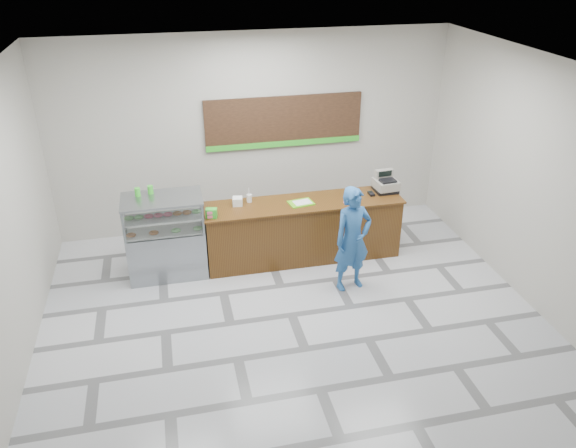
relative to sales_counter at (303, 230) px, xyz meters
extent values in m
plane|color=silver|center=(-0.55, -1.55, -0.52)|extent=(7.00, 7.00, 0.00)
plane|color=#B8B4A9|center=(-0.55, 1.45, 1.23)|extent=(7.00, 0.00, 7.00)
plane|color=silver|center=(-0.55, -1.55, 2.98)|extent=(7.00, 7.00, 0.00)
cube|color=#573311|center=(0.00, 0.00, -0.02)|extent=(3.20, 0.70, 1.00)
cube|color=#573311|center=(0.00, 0.00, 0.50)|extent=(3.26, 0.76, 0.03)
cube|color=gray|center=(-2.22, 0.00, -0.12)|extent=(1.20, 0.70, 0.80)
cube|color=white|center=(-2.22, 0.00, 0.53)|extent=(1.20, 0.70, 0.50)
cube|color=gray|center=(-2.22, 0.00, 0.80)|extent=(1.22, 0.72, 0.03)
cube|color=silver|center=(-2.22, 0.00, 0.30)|extent=(1.14, 0.64, 0.02)
cube|color=silver|center=(-2.22, 0.00, 0.54)|extent=(1.14, 0.64, 0.02)
torus|color=#B26835|center=(-2.72, -0.10, 0.34)|extent=(0.15, 0.15, 0.05)
torus|color=#B26835|center=(-2.39, -0.10, 0.34)|extent=(0.15, 0.15, 0.05)
torus|color=#92E986|center=(-2.05, -0.10, 0.34)|extent=(0.15, 0.15, 0.05)
torus|color=#92E986|center=(-1.72, -0.10, 0.34)|extent=(0.15, 0.15, 0.05)
torus|color=#92E986|center=(-2.72, 0.05, 0.58)|extent=(0.15, 0.15, 0.05)
torus|color=#92E986|center=(-2.58, 0.05, 0.58)|extent=(0.15, 0.15, 0.05)
torus|color=#FA6385|center=(-2.43, 0.05, 0.58)|extent=(0.15, 0.15, 0.05)
torus|color=#FA6385|center=(-2.29, 0.05, 0.58)|extent=(0.15, 0.15, 0.05)
torus|color=#FA6385|center=(-2.15, 0.05, 0.58)|extent=(0.15, 0.15, 0.05)
torus|color=#B26835|center=(-2.01, 0.05, 0.58)|extent=(0.15, 0.15, 0.05)
torus|color=#B26835|center=(-1.86, 0.05, 0.58)|extent=(0.15, 0.15, 0.05)
torus|color=#92E986|center=(-1.72, 0.05, 0.58)|extent=(0.15, 0.15, 0.05)
cube|color=black|center=(0.00, 1.41, 1.43)|extent=(2.80, 0.05, 0.90)
cube|color=green|center=(0.00, 1.38, 1.03)|extent=(2.80, 0.02, 0.10)
cube|color=black|center=(1.46, 0.12, 0.54)|extent=(0.36, 0.36, 0.05)
cube|color=gray|center=(1.46, 0.12, 0.64)|extent=(0.39, 0.41, 0.15)
cube|color=black|center=(1.46, 0.04, 0.73)|extent=(0.27, 0.20, 0.04)
cube|color=gray|center=(1.46, 0.22, 0.79)|extent=(0.31, 0.12, 0.15)
cube|color=black|center=(1.46, 0.17, 0.80)|extent=(0.24, 0.04, 0.09)
cube|color=black|center=(1.17, 0.02, 0.53)|extent=(0.08, 0.16, 0.04)
cube|color=#69D61A|center=(-0.05, -0.04, 0.52)|extent=(0.43, 0.34, 0.02)
cube|color=white|center=(-0.03, -0.04, 0.53)|extent=(0.31, 0.24, 0.00)
cube|color=white|center=(-1.05, 0.13, 0.58)|extent=(0.17, 0.17, 0.13)
cylinder|color=silver|center=(-0.85, 0.20, 0.58)|extent=(0.09, 0.09, 0.13)
cube|color=green|center=(-1.50, -0.23, 0.59)|extent=(0.19, 0.15, 0.15)
cylinder|color=#FA6385|center=(0.71, -0.18, 0.52)|extent=(0.17, 0.17, 0.00)
cylinder|color=green|center=(-2.56, 0.15, 0.88)|extent=(0.08, 0.08, 0.13)
cylinder|color=green|center=(-2.37, 0.20, 0.88)|extent=(0.08, 0.08, 0.13)
imported|color=#275C9D|center=(0.51, -1.02, 0.31)|extent=(0.67, 0.51, 1.66)
camera|label=1|loc=(-2.07, -7.94, 4.37)|focal=35.00mm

